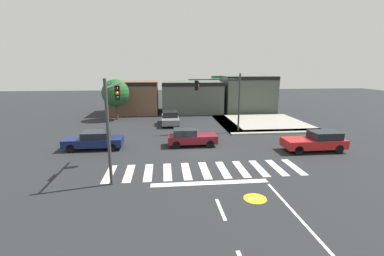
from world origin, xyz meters
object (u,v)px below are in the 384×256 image
at_px(car_maroon, 191,137).
at_px(car_red, 316,141).
at_px(traffic_signal_northeast, 221,93).
at_px(car_navy, 94,140).
at_px(car_gray, 170,118).
at_px(traffic_signal_southwest, 113,109).
at_px(roadside_tree, 116,93).

bearing_deg(car_maroon, car_red, -14.27).
distance_m(traffic_signal_northeast, car_navy, 12.72).
height_order(traffic_signal_northeast, car_maroon, traffic_signal_northeast).
xyz_separation_m(car_maroon, car_navy, (-7.88, -0.11, -0.01)).
distance_m(car_maroon, car_gray, 9.17).
bearing_deg(car_navy, traffic_signal_northeast, 22.32).
height_order(traffic_signal_southwest, car_red, traffic_signal_southwest).
bearing_deg(roadside_tree, car_red, -40.34).
height_order(traffic_signal_southwest, car_maroon, traffic_signal_southwest).
bearing_deg(roadside_tree, car_navy, -88.84).
relative_size(traffic_signal_northeast, roadside_tree, 1.17).
xyz_separation_m(traffic_signal_northeast, roadside_tree, (-11.63, 8.18, -0.65)).
height_order(car_maroon, car_red, car_red).
xyz_separation_m(traffic_signal_northeast, car_red, (6.29, -7.04, -3.24)).
distance_m(car_navy, roadside_tree, 13.12).
xyz_separation_m(car_gray, roadside_tree, (-6.66, 3.68, 2.64)).
relative_size(car_maroon, roadside_tree, 0.81).
bearing_deg(car_maroon, roadside_tree, 122.60).
distance_m(traffic_signal_northeast, roadside_tree, 14.23).
xyz_separation_m(car_red, roadside_tree, (-17.92, 15.22, 2.59)).
bearing_deg(roadside_tree, car_gray, -28.92).
height_order(car_maroon, car_gray, car_gray).
distance_m(traffic_signal_northeast, car_red, 9.98).
relative_size(traffic_signal_northeast, car_maroon, 1.44).
xyz_separation_m(traffic_signal_southwest, roadside_tree, (-2.89, 18.39, -0.69)).
bearing_deg(traffic_signal_southwest, car_navy, 25.36).
bearing_deg(car_navy, car_red, -7.65).
bearing_deg(traffic_signal_northeast, roadside_tree, -35.14).
xyz_separation_m(car_maroon, car_red, (9.77, -2.48, 0.06)).
xyz_separation_m(traffic_signal_northeast, car_maroon, (-3.48, -4.55, -3.30)).
bearing_deg(traffic_signal_northeast, traffic_signal_southwest, 49.43).
xyz_separation_m(traffic_signal_southwest, car_red, (15.03, 3.17, -3.28)).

